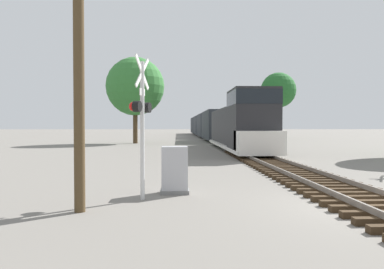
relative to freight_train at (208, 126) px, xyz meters
name	(u,v)px	position (x,y,z in m)	size (l,w,h in m)	color
ground_plane	(376,209)	(0.00, -50.83, -2.04)	(400.00, 400.00, 0.00)	slate
rail_track_bed	(376,203)	(0.00, -50.83, -1.90)	(2.60, 160.00, 0.31)	#382819
freight_train	(208,126)	(0.00, 0.00, 0.00)	(2.88, 77.80, 4.46)	#232326
crossing_signal_near	(141,115)	(-5.96, -49.40, 0.35)	(0.58, 1.01, 4.03)	silver
relay_cabinet	(175,170)	(-5.04, -48.50, -1.33)	(0.87, 0.62, 1.44)	slate
utility_pole	(79,53)	(-7.31, -50.86, 1.77)	(1.80, 0.26, 7.30)	#4C3A23
tree_mid_background	(135,87)	(-9.82, -16.13, 4.58)	(6.77, 6.77, 10.01)	#473521
tree_deep_background	(278,90)	(10.86, -2.03, 5.53)	(5.48, 5.48, 10.35)	brown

